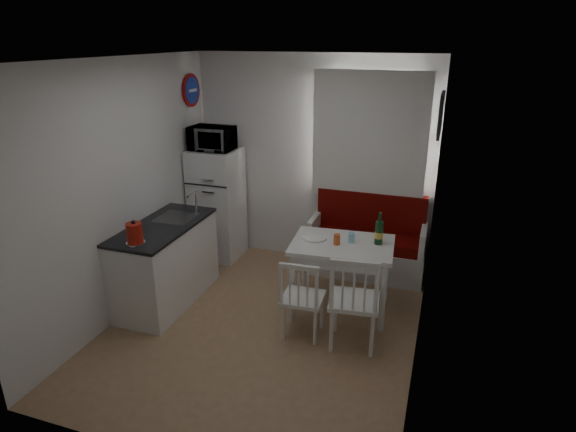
% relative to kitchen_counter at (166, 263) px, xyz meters
% --- Properties ---
extents(floor, '(3.00, 3.50, 0.02)m').
position_rel_kitchen_counter_xyz_m(floor, '(1.20, -0.16, -0.46)').
color(floor, '#997551').
rests_on(floor, ground).
extents(ceiling, '(3.00, 3.50, 0.02)m').
position_rel_kitchen_counter_xyz_m(ceiling, '(1.20, -0.16, 2.14)').
color(ceiling, white).
rests_on(ceiling, wall_back).
extents(wall_back, '(3.00, 0.02, 2.60)m').
position_rel_kitchen_counter_xyz_m(wall_back, '(1.20, 1.59, 0.84)').
color(wall_back, white).
rests_on(wall_back, floor).
extents(wall_front, '(3.00, 0.02, 2.60)m').
position_rel_kitchen_counter_xyz_m(wall_front, '(1.20, -1.91, 0.84)').
color(wall_front, white).
rests_on(wall_front, floor).
extents(wall_left, '(0.02, 3.50, 2.60)m').
position_rel_kitchen_counter_xyz_m(wall_left, '(-0.30, -0.16, 0.84)').
color(wall_left, white).
rests_on(wall_left, floor).
extents(wall_right, '(0.02, 3.50, 2.60)m').
position_rel_kitchen_counter_xyz_m(wall_right, '(2.70, -0.16, 0.84)').
color(wall_right, white).
rests_on(wall_right, floor).
extents(window, '(1.22, 0.06, 1.47)m').
position_rel_kitchen_counter_xyz_m(window, '(1.90, 1.56, 1.17)').
color(window, white).
rests_on(window, wall_back).
extents(curtain, '(1.35, 0.02, 1.50)m').
position_rel_kitchen_counter_xyz_m(curtain, '(1.90, 1.49, 1.22)').
color(curtain, white).
rests_on(curtain, wall_back).
extents(kitchen_counter, '(0.62, 1.32, 1.16)m').
position_rel_kitchen_counter_xyz_m(kitchen_counter, '(0.00, 0.00, 0.00)').
color(kitchen_counter, white).
rests_on(kitchen_counter, floor).
extents(wall_sign, '(0.03, 0.40, 0.40)m').
position_rel_kitchen_counter_xyz_m(wall_sign, '(-0.27, 1.29, 1.69)').
color(wall_sign, '#1A31A1').
rests_on(wall_sign, wall_left).
extents(picture_frame, '(0.04, 0.52, 0.42)m').
position_rel_kitchen_counter_xyz_m(picture_frame, '(2.67, 0.94, 1.59)').
color(picture_frame, black).
rests_on(picture_frame, wall_right).
extents(bench, '(1.39, 0.54, 1.00)m').
position_rel_kitchen_counter_xyz_m(bench, '(1.97, 1.36, -0.12)').
color(bench, white).
rests_on(bench, floor).
extents(dining_table, '(1.09, 0.80, 0.78)m').
position_rel_kitchen_counter_xyz_m(dining_table, '(1.86, 0.41, 0.24)').
color(dining_table, white).
rests_on(dining_table, floor).
extents(chair_left, '(0.41, 0.39, 0.45)m').
position_rel_kitchen_counter_xyz_m(chair_left, '(1.61, -0.25, 0.06)').
color(chair_left, white).
rests_on(chair_left, floor).
extents(chair_right, '(0.50, 0.48, 0.52)m').
position_rel_kitchen_counter_xyz_m(chair_right, '(2.11, -0.26, 0.14)').
color(chair_right, white).
rests_on(chair_right, floor).
extents(fridge, '(0.58, 0.58, 1.45)m').
position_rel_kitchen_counter_xyz_m(fridge, '(0.02, 1.24, 0.27)').
color(fridge, white).
rests_on(fridge, floor).
extents(microwave, '(0.53, 0.36, 0.29)m').
position_rel_kitchen_counter_xyz_m(microwave, '(0.02, 1.19, 1.14)').
color(microwave, white).
rests_on(microwave, fridge).
extents(kettle, '(0.18, 0.18, 0.24)m').
position_rel_kitchen_counter_xyz_m(kettle, '(0.05, -0.54, 0.57)').
color(kettle, '#A2190D').
rests_on(kettle, kitchen_counter).
extents(wine_bottle, '(0.09, 0.09, 0.34)m').
position_rel_kitchen_counter_xyz_m(wine_bottle, '(2.21, 0.51, 0.49)').
color(wine_bottle, '#133D1B').
rests_on(wine_bottle, dining_table).
extents(drinking_glass_orange, '(0.07, 0.07, 0.11)m').
position_rel_kitchen_counter_xyz_m(drinking_glass_orange, '(1.81, 0.36, 0.38)').
color(drinking_glass_orange, '#DC5624').
rests_on(drinking_glass_orange, dining_table).
extents(drinking_glass_blue, '(0.06, 0.06, 0.11)m').
position_rel_kitchen_counter_xyz_m(drinking_glass_blue, '(1.94, 0.46, 0.38)').
color(drinking_glass_blue, '#8DD7F0').
rests_on(drinking_glass_blue, dining_table).
extents(plate, '(0.24, 0.24, 0.02)m').
position_rel_kitchen_counter_xyz_m(plate, '(1.56, 0.43, 0.33)').
color(plate, white).
rests_on(plate, dining_table).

